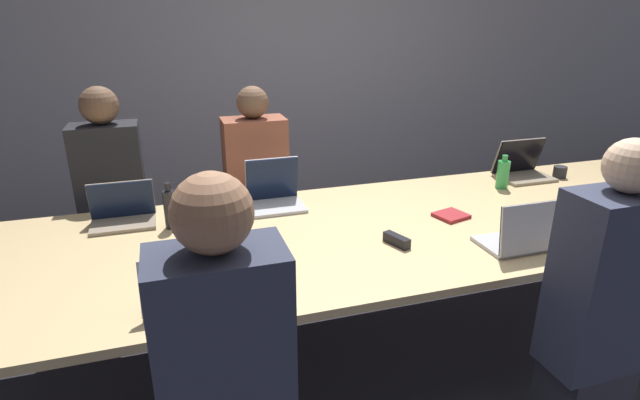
# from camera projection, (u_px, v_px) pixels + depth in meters

# --- Properties ---
(ground_plane) EXTENTS (24.00, 24.00, 0.00)m
(ground_plane) POSITION_uv_depth(u_px,v_px,m) (388.00, 342.00, 2.96)
(ground_plane) COLOR #2D2D38
(curtain_wall) EXTENTS (12.00, 0.06, 2.80)m
(curtain_wall) POSITION_uv_depth(u_px,v_px,m) (287.00, 64.00, 4.57)
(curtain_wall) COLOR #9999A3
(curtain_wall) RESTS_ON ground_plane
(conference_table) EXTENTS (4.56, 1.37, 0.76)m
(conference_table) POSITION_uv_depth(u_px,v_px,m) (394.00, 232.00, 2.71)
(conference_table) COLOR #D6B77F
(conference_table) RESTS_ON ground_plane
(laptop_far_left) EXTENTS (0.34, 0.22, 0.22)m
(laptop_far_left) POSITION_uv_depth(u_px,v_px,m) (123.00, 212.00, 2.69)
(laptop_far_left) COLOR gray
(laptop_far_left) RESTS_ON conference_table
(person_far_left) EXTENTS (0.40, 0.24, 1.44)m
(person_far_left) POSITION_uv_depth(u_px,v_px,m) (114.00, 204.00, 3.16)
(person_far_left) COLOR #2D2D38
(person_far_left) RESTS_ON ground_plane
(bottle_far_left) EXTENTS (0.06, 0.06, 0.25)m
(bottle_far_left) POSITION_uv_depth(u_px,v_px,m) (170.00, 209.00, 2.62)
(bottle_far_left) COLOR black
(bottle_far_left) RESTS_ON conference_table
(laptop_far_right) EXTENTS (0.36, 0.27, 0.27)m
(laptop_far_right) POSITION_uv_depth(u_px,v_px,m) (522.00, 167.00, 3.45)
(laptop_far_right) COLOR gray
(laptop_far_right) RESTS_ON conference_table
(cup_far_right) EXTENTS (0.09, 0.09, 0.08)m
(cup_far_right) POSITION_uv_depth(u_px,v_px,m) (560.00, 172.00, 3.46)
(cup_far_right) COLOR #232328
(cup_far_right) RESTS_ON conference_table
(bottle_far_right) EXTENTS (0.08, 0.08, 0.22)m
(bottle_far_right) POSITION_uv_depth(u_px,v_px,m) (503.00, 174.00, 3.23)
(bottle_far_right) COLOR green
(bottle_far_right) RESTS_ON conference_table
(laptop_far_midleft) EXTENTS (0.32, 0.27, 0.28)m
(laptop_far_midleft) POSITION_uv_depth(u_px,v_px,m) (274.00, 193.00, 2.94)
(laptop_far_midleft) COLOR #B7B7BC
(laptop_far_midleft) RESTS_ON conference_table
(person_far_midleft) EXTENTS (0.40, 0.24, 1.42)m
(person_far_midleft) POSITION_uv_depth(u_px,v_px,m) (257.00, 197.00, 3.33)
(person_far_midleft) COLOR #2D2D38
(person_far_midleft) RESTS_ON ground_plane
(laptop_near_left) EXTENTS (0.34, 0.22, 0.22)m
(laptop_near_left) POSITION_uv_depth(u_px,v_px,m) (188.00, 291.00, 1.92)
(laptop_near_left) COLOR silver
(laptop_near_left) RESTS_ON conference_table
(person_near_left) EXTENTS (0.40, 0.24, 1.44)m
(person_near_left) POSITION_uv_depth(u_px,v_px,m) (227.00, 397.00, 1.56)
(person_near_left) COLOR #2D2D38
(person_near_left) RESTS_ON ground_plane
(cup_near_left) EXTENTS (0.09, 0.09, 0.10)m
(cup_near_left) POSITION_uv_depth(u_px,v_px,m) (256.00, 275.00, 2.07)
(cup_near_left) COLOR red
(cup_near_left) RESTS_ON conference_table
(laptop_near_midright) EXTENTS (0.33, 0.25, 0.26)m
(laptop_near_midright) POSITION_uv_depth(u_px,v_px,m) (521.00, 236.00, 2.38)
(laptop_near_midright) COLOR #B7B7BC
(laptop_near_midright) RESTS_ON conference_table
(person_near_midright) EXTENTS (0.40, 0.24, 1.42)m
(person_near_midright) POSITION_uv_depth(u_px,v_px,m) (599.00, 314.00, 2.03)
(person_near_midright) COLOR #2D2D38
(person_near_midright) RESTS_ON ground_plane
(cup_near_midright) EXTENTS (0.07, 0.07, 0.08)m
(cup_near_midright) POSITION_uv_depth(u_px,v_px,m) (558.00, 232.00, 2.51)
(cup_near_midright) COLOR white
(cup_near_midright) RESTS_ON conference_table
(stapler) EXTENTS (0.09, 0.16, 0.05)m
(stapler) POSITION_uv_depth(u_px,v_px,m) (397.00, 240.00, 2.45)
(stapler) COLOR black
(stapler) RESTS_ON conference_table
(notebook) EXTENTS (0.20, 0.19, 0.02)m
(notebook) POSITION_uv_depth(u_px,v_px,m) (451.00, 215.00, 2.79)
(notebook) COLOR maroon
(notebook) RESTS_ON conference_table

